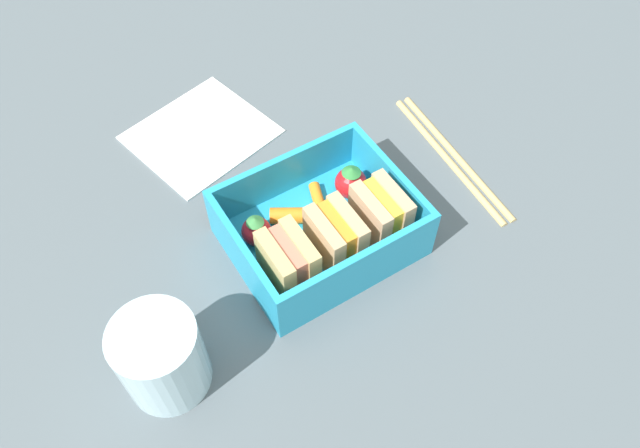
{
  "coord_description": "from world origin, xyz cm",
  "views": [
    {
      "loc": [
        16.77,
        26.79,
        46.77
      ],
      "look_at": [
        0.0,
        0.0,
        2.7
      ],
      "focal_mm": 35.0,
      "sensor_mm": 36.0,
      "label": 1
    }
  ],
  "objects_px": {
    "carrot_stick_far_left": "(291,215)",
    "strawberry_left": "(256,230)",
    "strawberry_far_left": "(351,182)",
    "chopstick_pair": "(452,156)",
    "sandwich_center": "(288,262)",
    "carrot_stick_left": "(319,203)",
    "drinking_glass": "(161,358)",
    "folded_napkin": "(201,134)",
    "sandwich_left": "(380,214)",
    "sandwich_center_left": "(336,237)"
  },
  "relations": [
    {
      "from": "folded_napkin",
      "to": "sandwich_center",
      "type": "bearing_deg",
      "value": 86.53
    },
    {
      "from": "drinking_glass",
      "to": "chopstick_pair",
      "type": "bearing_deg",
      "value": -169.39
    },
    {
      "from": "sandwich_left",
      "to": "carrot_stick_left",
      "type": "distance_m",
      "value": 0.06
    },
    {
      "from": "strawberry_far_left",
      "to": "carrot_stick_far_left",
      "type": "relative_size",
      "value": 0.96
    },
    {
      "from": "sandwich_center",
      "to": "strawberry_left",
      "type": "distance_m",
      "value": 0.05
    },
    {
      "from": "sandwich_left",
      "to": "carrot_stick_left",
      "type": "bearing_deg",
      "value": -59.34
    },
    {
      "from": "sandwich_center_left",
      "to": "strawberry_left",
      "type": "distance_m",
      "value": 0.07
    },
    {
      "from": "carrot_stick_left",
      "to": "carrot_stick_far_left",
      "type": "relative_size",
      "value": 1.16
    },
    {
      "from": "sandwich_center",
      "to": "chopstick_pair",
      "type": "bearing_deg",
      "value": -169.3
    },
    {
      "from": "carrot_stick_far_left",
      "to": "chopstick_pair",
      "type": "relative_size",
      "value": 0.2
    },
    {
      "from": "carrot_stick_left",
      "to": "chopstick_pair",
      "type": "distance_m",
      "value": 0.15
    },
    {
      "from": "sandwich_center",
      "to": "carrot_stick_left",
      "type": "relative_size",
      "value": 1.18
    },
    {
      "from": "sandwich_center_left",
      "to": "chopstick_pair",
      "type": "distance_m",
      "value": 0.17
    },
    {
      "from": "carrot_stick_far_left",
      "to": "strawberry_left",
      "type": "relative_size",
      "value": 1.15
    },
    {
      "from": "carrot_stick_left",
      "to": "strawberry_left",
      "type": "xyz_separation_m",
      "value": [
        0.07,
        0.0,
        0.01
      ]
    },
    {
      "from": "strawberry_far_left",
      "to": "drinking_glass",
      "type": "height_order",
      "value": "drinking_glass"
    },
    {
      "from": "sandwich_left",
      "to": "carrot_stick_far_left",
      "type": "bearing_deg",
      "value": -40.3
    },
    {
      "from": "strawberry_far_left",
      "to": "chopstick_pair",
      "type": "bearing_deg",
      "value": 175.61
    },
    {
      "from": "sandwich_center_left",
      "to": "carrot_stick_far_left",
      "type": "xyz_separation_m",
      "value": [
        0.01,
        -0.05,
        -0.02
      ]
    },
    {
      "from": "carrot_stick_left",
      "to": "chopstick_pair",
      "type": "height_order",
      "value": "carrot_stick_left"
    },
    {
      "from": "sandwich_center_left",
      "to": "carrot_stick_far_left",
      "type": "height_order",
      "value": "sandwich_center_left"
    },
    {
      "from": "strawberry_far_left",
      "to": "strawberry_left",
      "type": "height_order",
      "value": "strawberry_far_left"
    },
    {
      "from": "sandwich_center",
      "to": "drinking_glass",
      "type": "bearing_deg",
      "value": 10.45
    },
    {
      "from": "strawberry_far_left",
      "to": "carrot_stick_left",
      "type": "xyz_separation_m",
      "value": [
        0.03,
        -0.0,
        -0.01
      ]
    },
    {
      "from": "sandwich_center_left",
      "to": "carrot_stick_far_left",
      "type": "distance_m",
      "value": 0.06
    },
    {
      "from": "carrot_stick_left",
      "to": "carrot_stick_far_left",
      "type": "height_order",
      "value": "carrot_stick_far_left"
    },
    {
      "from": "carrot_stick_far_left",
      "to": "folded_napkin",
      "type": "xyz_separation_m",
      "value": [
        0.02,
        -0.15,
        -0.02
      ]
    },
    {
      "from": "drinking_glass",
      "to": "strawberry_far_left",
      "type": "bearing_deg",
      "value": -161.71
    },
    {
      "from": "sandwich_center_left",
      "to": "chopstick_pair",
      "type": "height_order",
      "value": "sandwich_center_left"
    },
    {
      "from": "strawberry_left",
      "to": "carrot_stick_left",
      "type": "bearing_deg",
      "value": -177.7
    },
    {
      "from": "sandwich_center_left",
      "to": "strawberry_far_left",
      "type": "xyz_separation_m",
      "value": [
        -0.05,
        -0.05,
        -0.01
      ]
    },
    {
      "from": "carrot_stick_far_left",
      "to": "chopstick_pair",
      "type": "height_order",
      "value": "carrot_stick_far_left"
    },
    {
      "from": "sandwich_center",
      "to": "folded_napkin",
      "type": "height_order",
      "value": "sandwich_center"
    },
    {
      "from": "sandwich_center",
      "to": "strawberry_left",
      "type": "bearing_deg",
      "value": -84.97
    },
    {
      "from": "chopstick_pair",
      "to": "carrot_stick_left",
      "type": "bearing_deg",
      "value": -4.28
    },
    {
      "from": "strawberry_left",
      "to": "drinking_glass",
      "type": "relative_size",
      "value": 0.43
    },
    {
      "from": "drinking_glass",
      "to": "sandwich_center",
      "type": "bearing_deg",
      "value": -169.55
    },
    {
      "from": "chopstick_pair",
      "to": "drinking_glass",
      "type": "xyz_separation_m",
      "value": [
        0.33,
        0.06,
        0.03
      ]
    },
    {
      "from": "strawberry_far_left",
      "to": "carrot_stick_far_left",
      "type": "distance_m",
      "value": 0.06
    },
    {
      "from": "carrot_stick_left",
      "to": "sandwich_center_left",
      "type": "bearing_deg",
      "value": 73.01
    },
    {
      "from": "carrot_stick_far_left",
      "to": "strawberry_left",
      "type": "distance_m",
      "value": 0.04
    },
    {
      "from": "sandwich_center",
      "to": "chopstick_pair",
      "type": "distance_m",
      "value": 0.22
    },
    {
      "from": "carrot_stick_left",
      "to": "strawberry_left",
      "type": "relative_size",
      "value": 1.33
    },
    {
      "from": "strawberry_far_left",
      "to": "drinking_glass",
      "type": "bearing_deg",
      "value": 18.29
    },
    {
      "from": "drinking_glass",
      "to": "carrot_stick_far_left",
      "type": "bearing_deg",
      "value": -154.36
    },
    {
      "from": "folded_napkin",
      "to": "chopstick_pair",
      "type": "bearing_deg",
      "value": 140.92
    },
    {
      "from": "folded_napkin",
      "to": "strawberry_far_left",
      "type": "bearing_deg",
      "value": 118.27
    },
    {
      "from": "carrot_stick_left",
      "to": "carrot_stick_far_left",
      "type": "bearing_deg",
      "value": 0.12
    },
    {
      "from": "sandwich_left",
      "to": "carrot_stick_left",
      "type": "height_order",
      "value": "sandwich_left"
    },
    {
      "from": "sandwich_center",
      "to": "folded_napkin",
      "type": "distance_m",
      "value": 0.21
    }
  ]
}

